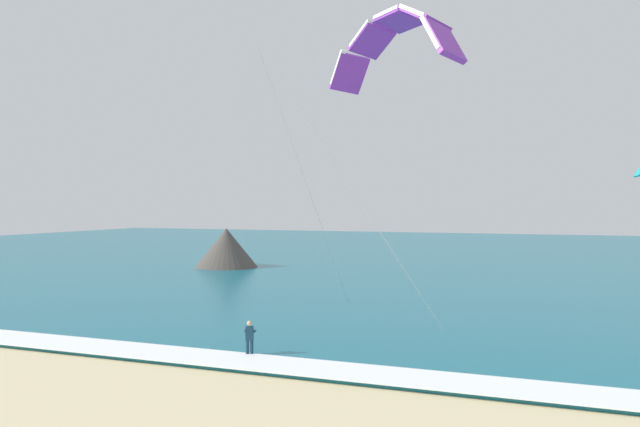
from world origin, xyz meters
name	(u,v)px	position (x,y,z in m)	size (l,w,h in m)	color
sea	(484,256)	(0.00, 73.43, 0.10)	(200.00, 120.00, 0.20)	#146075
surf_foam	(340,371)	(0.00, 14.43, 0.22)	(200.00, 2.51, 0.04)	white
surfboard	(250,359)	(-4.54, 15.56, 0.03)	(0.91, 1.46, 0.09)	white
kitesurfer	(250,338)	(-4.55, 15.58, 0.94)	(0.64, 0.64, 1.69)	#143347
kite_primary	(394,40)	(0.45, 21.54, 14.99)	(8.75, 9.05, 15.16)	purple
headland_left	(227,249)	(-24.03, 48.60, 2.02)	(6.87, 7.68, 4.28)	#47423D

